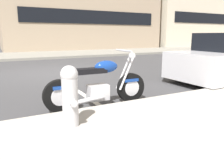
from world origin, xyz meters
The scene contains 5 objects.
ground_plane centered at (0.00, 0.00, 0.00)m, with size 260.00×260.00×0.00m, color #3D3D3F.
sidewalk_far_curb centered at (12.00, 7.22, 0.07)m, with size 120.00×5.00×0.14m, color gray.
parking_stall_stripe centered at (0.00, -4.12, 0.00)m, with size 0.12×2.20×0.01m, color silver.
parked_motorcycle centered at (-0.03, -4.49, 0.42)m, with size 2.11×0.62×1.10m.
fire_hydrant centered at (-0.91, -5.46, 0.59)m, with size 0.24×0.36×0.85m.
Camera 1 is at (-1.76, -8.33, 1.39)m, focal length 35.53 mm.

